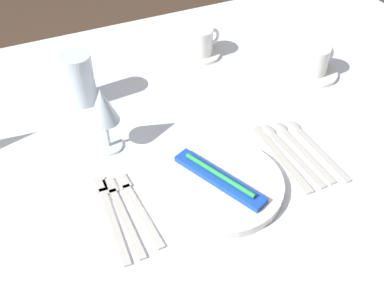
# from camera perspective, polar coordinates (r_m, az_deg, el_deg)

# --- Properties ---
(dining_table) EXTENTS (1.80, 1.11, 0.74)m
(dining_table) POSITION_cam_1_polar(r_m,az_deg,el_deg) (1.11, -1.63, -1.32)
(dining_table) COLOR white
(dining_table) RESTS_ON ground
(dinner_plate) EXTENTS (0.26, 0.26, 0.02)m
(dinner_plate) POSITION_cam_1_polar(r_m,az_deg,el_deg) (0.91, 3.19, -5.06)
(dinner_plate) COLOR white
(dinner_plate) RESTS_ON dining_table
(toothbrush_package) EXTENTS (0.12, 0.21, 0.02)m
(toothbrush_package) POSITION_cam_1_polar(r_m,az_deg,el_deg) (0.90, 3.23, -4.34)
(toothbrush_package) COLOR blue
(toothbrush_package) RESTS_ON dinner_plate
(fork_outer) EXTENTS (0.03, 0.20, 0.00)m
(fork_outer) POSITION_cam_1_polar(r_m,az_deg,el_deg) (0.89, -6.87, -7.62)
(fork_outer) COLOR beige
(fork_outer) RESTS_ON dining_table
(fork_inner) EXTENTS (0.02, 0.21, 0.00)m
(fork_inner) POSITION_cam_1_polar(r_m,az_deg,el_deg) (0.88, -8.72, -8.41)
(fork_inner) COLOR beige
(fork_inner) RESTS_ON dining_table
(fork_salad) EXTENTS (0.03, 0.22, 0.00)m
(fork_salad) POSITION_cam_1_polar(r_m,az_deg,el_deg) (0.89, -10.14, -8.59)
(fork_salad) COLOR beige
(fork_salad) RESTS_ON dining_table
(dinner_knife) EXTENTS (0.02, 0.22, 0.00)m
(dinner_knife) POSITION_cam_1_polar(r_m,az_deg,el_deg) (0.99, 11.19, -1.85)
(dinner_knife) COLOR beige
(dinner_knife) RESTS_ON dining_table
(spoon_soup) EXTENTS (0.03, 0.22, 0.01)m
(spoon_soup) POSITION_cam_1_polar(r_m,az_deg,el_deg) (1.02, 11.46, -0.38)
(spoon_soup) COLOR beige
(spoon_soup) RESTS_ON dining_table
(spoon_dessert) EXTENTS (0.03, 0.21, 0.01)m
(spoon_dessert) POSITION_cam_1_polar(r_m,az_deg,el_deg) (1.04, 12.79, 0.05)
(spoon_dessert) COLOR beige
(spoon_dessert) RESTS_ON dining_table
(spoon_tea) EXTENTS (0.03, 0.21, 0.01)m
(spoon_tea) POSITION_cam_1_polar(r_m,az_deg,el_deg) (1.05, 14.45, 0.23)
(spoon_tea) COLOR beige
(spoon_tea) RESTS_ON dining_table
(saucer_left) EXTENTS (0.14, 0.14, 0.01)m
(saucer_left) POSITION_cam_1_polar(r_m,az_deg,el_deg) (1.27, 14.66, 8.60)
(saucer_left) COLOR white
(saucer_left) RESTS_ON dining_table
(coffee_cup_left) EXTENTS (0.10, 0.08, 0.07)m
(coffee_cup_left) POSITION_cam_1_polar(r_m,az_deg,el_deg) (1.25, 15.05, 10.17)
(coffee_cup_left) COLOR white
(coffee_cup_left) RESTS_ON saucer_left
(saucer_right) EXTENTS (0.12, 0.12, 0.01)m
(saucer_right) POSITION_cam_1_polar(r_m,az_deg,el_deg) (1.32, 0.84, 11.21)
(saucer_right) COLOR white
(saucer_right) RESTS_ON dining_table
(coffee_cup_right) EXTENTS (0.10, 0.08, 0.07)m
(coffee_cup_right) POSITION_cam_1_polar(r_m,az_deg,el_deg) (1.30, 0.94, 12.79)
(coffee_cup_right) COLOR white
(coffee_cup_right) RESTS_ON saucer_right
(wine_glass_left) EXTENTS (0.06, 0.06, 0.15)m
(wine_glass_left) POSITION_cam_1_polar(r_m,az_deg,el_deg) (0.96, -11.06, 4.38)
(wine_glass_left) COLOR silver
(wine_glass_left) RESTS_ON dining_table
(drink_tumbler) EXTENTS (0.08, 0.08, 0.13)m
(drink_tumbler) POSITION_cam_1_polar(r_m,az_deg,el_deg) (1.14, -13.91, 7.56)
(drink_tumbler) COLOR silver
(drink_tumbler) RESTS_ON dining_table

